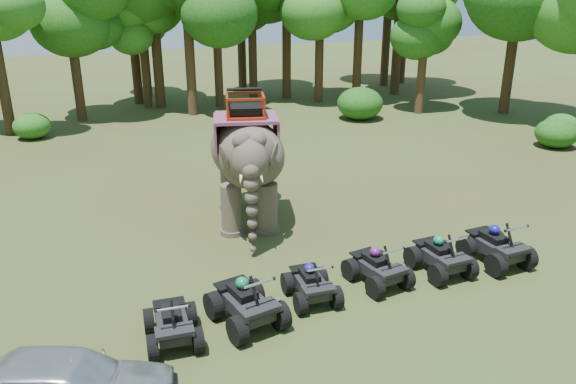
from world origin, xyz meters
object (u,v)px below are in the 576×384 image
at_px(atv_0, 172,318).
at_px(atv_1, 246,297).
at_px(atv_3, 378,263).
at_px(atv_2, 311,279).
at_px(atv_4, 441,251).
at_px(elephant, 247,158).
at_px(atv_5, 497,241).

bearing_deg(atv_0, atv_1, 7.48).
distance_m(atv_0, atv_3, 5.45).
bearing_deg(atv_0, atv_2, 11.83).
xyz_separation_m(atv_3, atv_4, (1.88, -0.15, 0.02)).
xyz_separation_m(elephant, atv_2, (-0.27, -5.36, -1.55)).
height_order(atv_0, atv_4, atv_4).
xyz_separation_m(elephant, atv_3, (1.66, -5.33, -1.51)).
bearing_deg(atv_4, atv_0, -178.29).
bearing_deg(elephant, atv_4, -40.37).
xyz_separation_m(atv_2, atv_3, (1.92, 0.04, 0.03)).
height_order(atv_1, atv_2, atv_1).
relative_size(atv_0, atv_3, 0.98).
bearing_deg(atv_1, atv_2, 0.46).
distance_m(atv_2, atv_3, 1.92).
xyz_separation_m(elephant, atv_4, (3.53, -5.48, -1.49)).
bearing_deg(atv_3, atv_4, -11.00).
distance_m(elephant, atv_0, 7.02).
bearing_deg(atv_0, elephant, 62.67).
bearing_deg(atv_0, atv_5, 6.56).
xyz_separation_m(elephant, atv_0, (-3.78, -5.71, -1.53)).
xyz_separation_m(atv_1, atv_2, (1.80, 0.31, -0.11)).
xyz_separation_m(elephant, atv_1, (-2.07, -5.67, -1.44)).
distance_m(atv_3, atv_4, 1.89).
distance_m(atv_2, atv_4, 3.81).
bearing_deg(elephant, atv_2, -76.05).
bearing_deg(atv_1, atv_4, -7.29).
bearing_deg(elephant, atv_5, -30.02).
height_order(atv_3, atv_5, atv_5).
distance_m(atv_0, atv_4, 7.32).
bearing_deg(atv_5, elephant, 132.67).
height_order(atv_2, atv_5, atv_5).
distance_m(atv_0, atv_1, 1.71).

